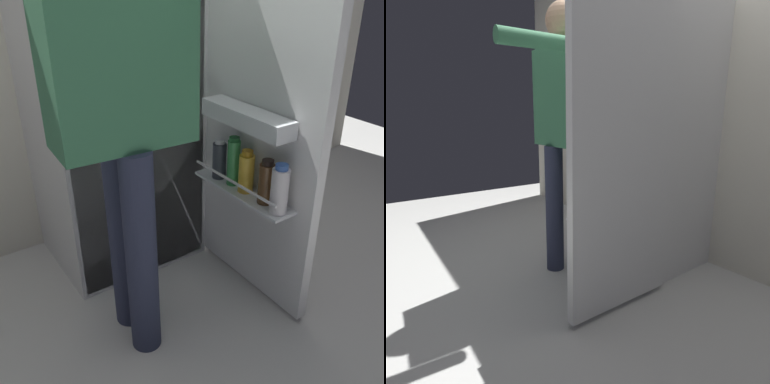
# 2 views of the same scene
# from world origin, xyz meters

# --- Properties ---
(ground_plane) EXTENTS (5.79, 5.79, 0.00)m
(ground_plane) POSITION_xyz_m (0.00, 0.00, 0.00)
(ground_plane) COLOR silver
(refrigerator) EXTENTS (0.75, 1.25, 1.74)m
(refrigerator) POSITION_xyz_m (0.03, 0.48, 0.87)
(refrigerator) COLOR white
(refrigerator) RESTS_ON ground_plane
(person) EXTENTS (0.57, 0.81, 1.72)m
(person) POSITION_xyz_m (-0.22, -0.05, 1.05)
(person) COLOR #2D334C
(person) RESTS_ON ground_plane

